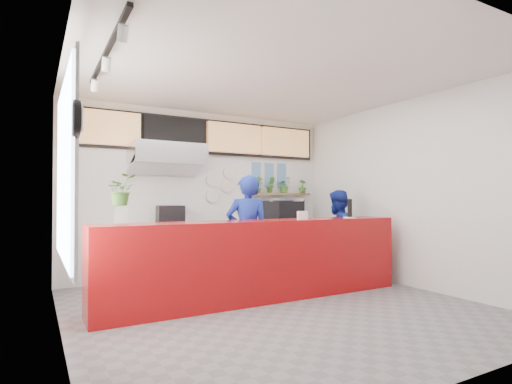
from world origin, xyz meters
name	(u,v)px	position (x,y,z in m)	size (l,w,h in m)	color
floor	(276,307)	(0.00, 0.00, 0.00)	(5.00, 5.00, 0.00)	slate
ceiling	(275,77)	(0.00, 0.00, 3.00)	(5.00, 5.00, 0.00)	silver
wall_back	(204,193)	(0.00, 2.50, 1.50)	(5.00, 5.00, 0.00)	white
wall_left	(63,189)	(-2.50, 0.00, 1.50)	(5.00, 5.00, 0.00)	white
wall_right	(407,193)	(2.50, 0.00, 1.50)	(5.00, 5.00, 0.00)	white
service_counter	(260,260)	(0.00, 0.40, 0.55)	(4.50, 0.60, 1.10)	#A30B0E
cream_band	(204,134)	(0.00, 2.49, 2.60)	(5.00, 0.02, 0.80)	beige
prep_bench	(166,255)	(-0.80, 2.20, 0.45)	(1.80, 0.60, 0.90)	#B2B5BA
panini_oven	(170,217)	(-0.73, 2.20, 1.09)	(0.43, 0.43, 0.39)	black
extraction_hood	(167,154)	(-0.80, 2.15, 2.15)	(1.20, 0.70, 0.35)	#B2B5BA
hood_lip	(167,166)	(-0.80, 2.15, 1.95)	(1.20, 0.70, 0.08)	#B2B5BA
right_bench	(281,247)	(1.50, 2.20, 0.45)	(1.80, 0.60, 0.90)	#B2B5BA
espresso_machine	(282,212)	(1.54, 2.20, 1.13)	(0.73, 0.52, 0.47)	black
espresso_tray	(282,200)	(1.54, 2.20, 1.38)	(0.68, 0.47, 0.06)	#AEB1B5
herb_shelf	(280,194)	(1.60, 2.40, 1.50)	(1.40, 0.18, 0.04)	brown
menu_board_far_left	(106,128)	(-1.75, 2.38, 2.55)	(1.10, 0.10, 0.55)	tan
menu_board_mid_left	(175,133)	(-0.59, 2.38, 2.55)	(1.10, 0.10, 0.55)	black
menu_board_mid_right	(235,138)	(0.57, 2.38, 2.55)	(1.10, 0.10, 0.55)	tan
menu_board_far_right	(286,143)	(1.73, 2.38, 2.55)	(1.10, 0.10, 0.55)	tan
soffit	(205,137)	(0.00, 2.46, 2.55)	(4.80, 0.04, 0.65)	black
window_pane	(65,171)	(-2.47, 0.30, 1.70)	(0.04, 2.20, 1.90)	silver
window_frame	(67,171)	(-2.45, 0.30, 1.70)	(0.03, 2.30, 2.00)	#B2B5BA
wall_clock_rim	(76,118)	(-2.46, -0.90, 2.05)	(0.30, 0.30, 0.05)	black
wall_clock_face	(80,119)	(-2.43, -0.90, 2.05)	(0.26, 0.26, 0.02)	white
track_rail	(106,53)	(-2.10, 0.00, 2.94)	(0.05, 2.40, 0.04)	black
dec_plate_a	(212,180)	(0.15, 2.47, 1.75)	(0.24, 0.24, 0.03)	silver
dec_plate_b	(227,186)	(0.45, 2.47, 1.65)	(0.24, 0.24, 0.03)	silver
dec_plate_c	(212,196)	(0.15, 2.47, 1.45)	(0.24, 0.24, 0.03)	silver
dec_plate_d	(229,173)	(0.50, 2.47, 1.90)	(0.24, 0.24, 0.03)	silver
photo_frame_a	(256,169)	(1.10, 2.48, 2.00)	(0.20, 0.02, 0.25)	#598CBF
photo_frame_b	(269,169)	(1.40, 2.48, 2.00)	(0.20, 0.02, 0.25)	#598CBF
photo_frame_c	(282,170)	(1.70, 2.48, 2.00)	(0.20, 0.02, 0.25)	#598CBF
photo_frame_d	(256,181)	(1.10, 2.48, 1.75)	(0.20, 0.02, 0.25)	#598CBF
photo_frame_e	(269,182)	(1.40, 2.48, 1.75)	(0.20, 0.02, 0.25)	#598CBF
photo_frame_f	(282,182)	(1.70, 2.48, 1.75)	(0.20, 0.02, 0.25)	#598CBF
staff_center	(248,234)	(0.05, 0.86, 0.88)	(0.64, 0.42, 1.75)	navy
staff_right	(338,235)	(1.87, 0.96, 0.78)	(0.76, 0.59, 1.55)	navy
herb_a	(258,184)	(1.11, 2.40, 1.69)	(0.17, 0.12, 0.33)	#316322
herb_b	(271,185)	(1.38, 2.40, 1.68)	(0.18, 0.14, 0.32)	#316322
herb_c	(284,185)	(1.70, 2.40, 1.68)	(0.28, 0.25, 0.32)	#316322
herb_d	(302,186)	(2.17, 2.40, 1.66)	(0.16, 0.14, 0.28)	#316322
glass_vase	(121,216)	(-1.87, 0.35, 1.20)	(0.16, 0.16, 0.20)	silver
basil_vase	(121,190)	(-1.87, 0.35, 1.50)	(0.33, 0.28, 0.36)	#316322
napkin_holder	(302,215)	(0.66, 0.31, 1.16)	(0.14, 0.09, 0.12)	white
white_plate	(350,217)	(1.59, 0.34, 1.11)	(0.20, 0.20, 0.02)	white
pepper_mill	(350,208)	(1.59, 0.34, 1.26)	(0.07, 0.07, 0.28)	black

